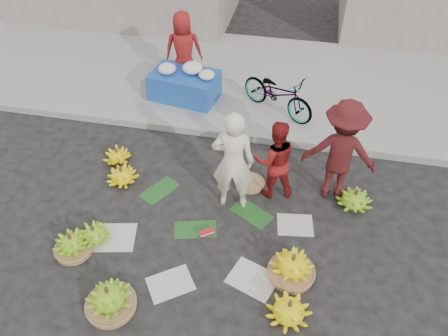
% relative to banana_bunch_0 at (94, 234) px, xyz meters
% --- Properties ---
extents(ground, '(80.00, 80.00, 0.00)m').
position_rel_banana_bunch_0_xyz_m(ground, '(1.53, 0.68, -0.13)').
color(ground, black).
rests_on(ground, ground).
extents(curb, '(40.00, 0.25, 0.15)m').
position_rel_banana_bunch_0_xyz_m(curb, '(1.53, 2.88, -0.05)').
color(curb, gray).
rests_on(curb, ground).
extents(sidewalk, '(40.00, 4.00, 0.12)m').
position_rel_banana_bunch_0_xyz_m(sidewalk, '(1.53, 4.98, -0.07)').
color(sidewalk, gray).
rests_on(sidewalk, ground).
extents(newspaper_scatter, '(3.20, 1.80, 0.00)m').
position_rel_banana_bunch_0_xyz_m(newspaper_scatter, '(1.53, -0.12, -0.12)').
color(newspaper_scatter, silver).
rests_on(newspaper_scatter, ground).
extents(banana_leaves, '(2.00, 1.00, 0.00)m').
position_rel_banana_bunch_0_xyz_m(banana_leaves, '(1.43, 0.88, -0.12)').
color(banana_leaves, '#184A1B').
rests_on(banana_leaves, ground).
extents(banana_bunch_0, '(0.51, 0.51, 0.30)m').
position_rel_banana_bunch_0_xyz_m(banana_bunch_0, '(0.00, 0.00, 0.00)').
color(banana_bunch_0, '#69B91A').
rests_on(banana_bunch_0, ground).
extents(banana_bunch_1, '(0.56, 0.56, 0.38)m').
position_rel_banana_bunch_0_xyz_m(banana_bunch_1, '(-0.21, -0.27, 0.03)').
color(banana_bunch_1, '#996940').
rests_on(banana_bunch_1, ground).
extents(banana_bunch_2, '(0.65, 0.65, 0.45)m').
position_rel_banana_bunch_0_xyz_m(banana_bunch_2, '(0.68, -1.01, 0.06)').
color(banana_bunch_2, '#996940').
rests_on(banana_bunch_2, ground).
extents(banana_bunch_3, '(0.58, 0.58, 0.35)m').
position_rel_banana_bunch_0_xyz_m(banana_bunch_3, '(2.96, -0.68, 0.03)').
color(banana_bunch_3, '#FFEA0C').
rests_on(banana_bunch_3, ground).
extents(banana_bunch_4, '(0.67, 0.67, 0.44)m').
position_rel_banana_bunch_0_xyz_m(banana_bunch_4, '(2.94, -0.04, 0.06)').
color(banana_bunch_4, '#996940').
rests_on(banana_bunch_4, ground).
extents(banana_bunch_5, '(0.73, 0.73, 0.35)m').
position_rel_banana_bunch_0_xyz_m(banana_bunch_5, '(3.81, 1.48, 0.02)').
color(banana_bunch_5, '#69B91A').
rests_on(banana_bunch_5, ground).
extents(banana_bunch_6, '(0.64, 0.64, 0.33)m').
position_rel_banana_bunch_0_xyz_m(banana_bunch_6, '(-0.05, 1.27, 0.01)').
color(banana_bunch_6, '#FFEA0C').
rests_on(banana_bunch_6, ground).
extents(banana_bunch_7, '(0.50, 0.50, 0.29)m').
position_rel_banana_bunch_0_xyz_m(banana_bunch_7, '(-0.33, 1.77, -0.01)').
color(banana_bunch_7, '#FFEA0C').
rests_on(banana_bunch_7, ground).
extents(basket_spare, '(0.63, 0.63, 0.06)m').
position_rel_banana_bunch_0_xyz_m(basket_spare, '(2.10, 1.62, -0.10)').
color(basket_spare, '#996940').
rests_on(basket_spare, ground).
extents(incense_stack, '(0.22, 0.18, 0.09)m').
position_rel_banana_bunch_0_xyz_m(incense_stack, '(1.63, 0.42, -0.08)').
color(incense_stack, red).
rests_on(incense_stack, ground).
extents(vendor_cream, '(0.68, 0.48, 1.77)m').
position_rel_banana_bunch_0_xyz_m(vendor_cream, '(1.88, 1.16, 0.76)').
color(vendor_cream, white).
rests_on(vendor_cream, ground).
extents(vendor_red, '(0.81, 0.70, 1.41)m').
position_rel_banana_bunch_0_xyz_m(vendor_red, '(2.48, 1.53, 0.58)').
color(vendor_red, maroon).
rests_on(vendor_red, ground).
extents(man_striped, '(1.19, 0.72, 1.79)m').
position_rel_banana_bunch_0_xyz_m(man_striped, '(3.46, 1.71, 0.77)').
color(man_striped, maroon).
rests_on(man_striped, ground).
extents(flower_table, '(1.45, 1.04, 0.78)m').
position_rel_banana_bunch_0_xyz_m(flower_table, '(0.38, 3.85, 0.31)').
color(flower_table, '#1847A1').
rests_on(flower_table, sidewalk).
extents(grey_bucket, '(0.29, 0.29, 0.33)m').
position_rel_banana_bunch_0_xyz_m(grey_bucket, '(-0.40, 3.72, 0.16)').
color(grey_bucket, slate).
rests_on(grey_bucket, sidewalk).
extents(flower_vendor, '(0.88, 0.68, 1.60)m').
position_rel_banana_bunch_0_xyz_m(flower_vendor, '(0.23, 4.39, 0.79)').
color(flower_vendor, maroon).
rests_on(flower_vendor, sidewalk).
extents(bicycle, '(1.36, 1.72, 0.87)m').
position_rel_banana_bunch_0_xyz_m(bicycle, '(2.31, 3.70, 0.43)').
color(bicycle, gray).
rests_on(bicycle, sidewalk).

